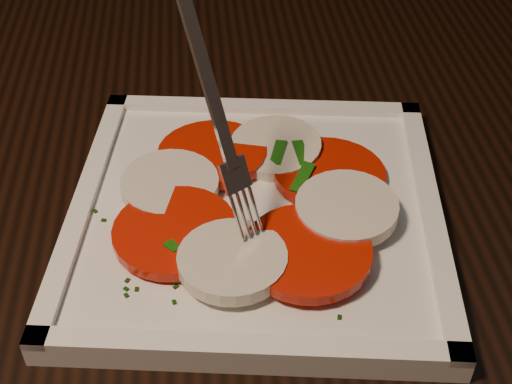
% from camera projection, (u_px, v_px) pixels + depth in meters
% --- Properties ---
extents(table, '(1.21, 0.81, 0.75)m').
position_uv_depth(table, '(179.00, 234.00, 0.67)').
color(table, black).
rests_on(table, ground).
extents(plate, '(0.30, 0.30, 0.01)m').
position_uv_depth(plate, '(256.00, 215.00, 0.53)').
color(plate, white).
rests_on(plate, table).
extents(caprese_salad, '(0.22, 0.22, 0.02)m').
position_uv_depth(caprese_salad, '(256.00, 199.00, 0.52)').
color(caprese_salad, red).
rests_on(caprese_salad, plate).
extents(fork, '(0.07, 0.08, 0.16)m').
position_uv_depth(fork, '(207.00, 104.00, 0.45)').
color(fork, white).
rests_on(fork, caprese_salad).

